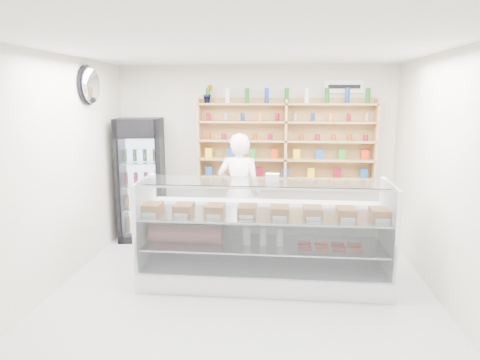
# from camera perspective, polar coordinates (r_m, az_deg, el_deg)

# --- Properties ---
(room) EXTENTS (5.00, 5.00, 5.00)m
(room) POSITION_cam_1_polar(r_m,az_deg,el_deg) (4.64, 0.19, -0.04)
(room) COLOR #ADADB2
(room) RESTS_ON ground
(display_counter) EXTENTS (3.01, 0.90, 1.31)m
(display_counter) POSITION_cam_1_polar(r_m,az_deg,el_deg) (5.39, 3.12, -10.01)
(display_counter) COLOR white
(display_counter) RESTS_ON floor
(shop_worker) EXTENTS (0.68, 0.47, 1.78)m
(shop_worker) POSITION_cam_1_polar(r_m,az_deg,el_deg) (6.38, -0.11, -1.67)
(shop_worker) COLOR white
(shop_worker) RESTS_ON floor
(drinks_cooler) EXTENTS (0.81, 0.79, 1.96)m
(drinks_cooler) POSITION_cam_1_polar(r_m,az_deg,el_deg) (7.11, -13.03, 0.13)
(drinks_cooler) COLOR black
(drinks_cooler) RESTS_ON floor
(wall_shelving) EXTENTS (2.84, 0.28, 1.33)m
(wall_shelving) POSITION_cam_1_polar(r_m,az_deg,el_deg) (6.91, 6.11, 5.17)
(wall_shelving) COLOR #AF7E52
(wall_shelving) RESTS_ON back_wall
(potted_plant) EXTENTS (0.20, 0.18, 0.29)m
(potted_plant) POSITION_cam_1_polar(r_m,az_deg,el_deg) (6.98, -4.29, 11.39)
(potted_plant) COLOR #1E6626
(potted_plant) RESTS_ON wall_shelving
(security_mirror) EXTENTS (0.15, 0.50, 0.50)m
(security_mirror) POSITION_cam_1_polar(r_m,az_deg,el_deg) (6.29, -19.27, 11.86)
(security_mirror) COLOR silver
(security_mirror) RESTS_ON left_wall
(wall_sign) EXTENTS (0.62, 0.03, 0.20)m
(wall_sign) POSITION_cam_1_polar(r_m,az_deg,el_deg) (7.08, 13.71, 11.99)
(wall_sign) COLOR white
(wall_sign) RESTS_ON back_wall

